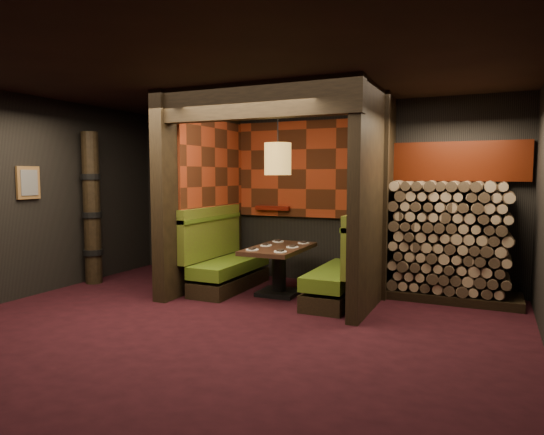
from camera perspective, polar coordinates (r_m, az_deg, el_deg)
The scene contains 20 objects.
floor at distance 5.68m, azimuth -5.59°, elevation -12.80°, with size 6.50×5.50×0.02m, color black.
ceiling at distance 5.53m, azimuth -5.85°, elevation 16.82°, with size 6.50×5.50×0.02m, color black.
wall_back at distance 7.92m, azimuth 4.39°, elevation 2.82°, with size 6.50×0.02×2.85m, color black.
wall_left at distance 7.60m, azimuth -27.49°, elevation 2.18°, with size 0.02×5.50×2.85m, color black.
partition_left at distance 7.53m, azimuth -8.28°, elevation 2.67°, with size 0.20×2.20×2.85m, color black.
partition_right at distance 6.54m, azimuth 11.91°, elevation 2.27°, with size 0.15×2.10×2.85m, color black.
header_beam at distance 6.10m, azimuth -2.62°, elevation 13.52°, with size 2.85×0.18×0.44m, color black.
tapa_back_panel at distance 7.88m, azimuth 4.11°, elevation 5.68°, with size 2.40×0.06×1.55m, color maroon.
tapa_side_panel at distance 7.61m, azimuth -6.84°, elevation 5.91°, with size 0.04×1.85×1.45m, color maroon.
lacquer_shelf at distance 8.06m, azimuth 0.10°, elevation 1.13°, with size 0.60×0.12×0.07m, color #62120A.
booth_bench_left at distance 7.44m, azimuth -5.65°, elevation -5.28°, with size 0.68×1.60×1.14m.
booth_bench_right at distance 6.71m, azimuth 8.57°, elevation -6.45°, with size 0.68×1.60×1.14m.
dining_table at distance 7.01m, azimuth 0.84°, elevation -5.33°, with size 0.74×1.34×0.70m.
place_settings at distance 6.97m, azimuth 0.84°, elevation -3.35°, with size 0.61×1.10×0.03m.
pendant_lamp at distance 6.85m, azimuth 0.69°, elevation 6.91°, with size 0.38×0.38×1.12m.
framed_picture at distance 7.62m, azimuth -26.75°, elevation 3.68°, with size 0.05×0.36×0.46m.
totem_column at distance 8.18m, azimuth -20.44°, elevation 0.92°, with size 0.31×0.31×2.40m.
firewood_stack at distance 7.10m, azimuth 20.78°, elevation -2.66°, with size 1.73×0.70×1.64m.
mosaic_header at distance 7.37m, azimuth 21.22°, elevation 6.17°, with size 1.83×0.10×0.56m, color maroon.
bay_front_post at distance 6.77m, azimuth 13.14°, elevation 2.34°, with size 0.08×0.08×2.85m, color black.
Camera 1 is at (2.73, -4.67, 1.73)m, focal length 32.00 mm.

